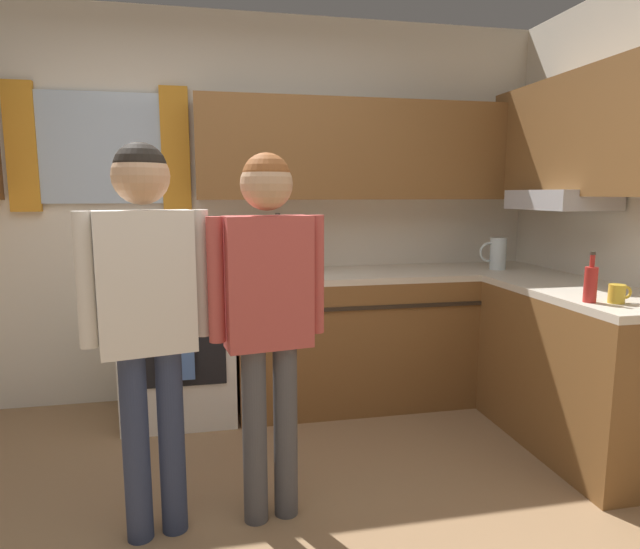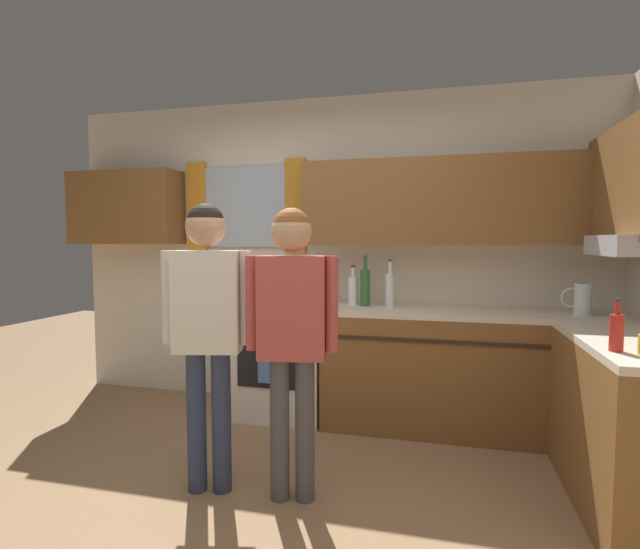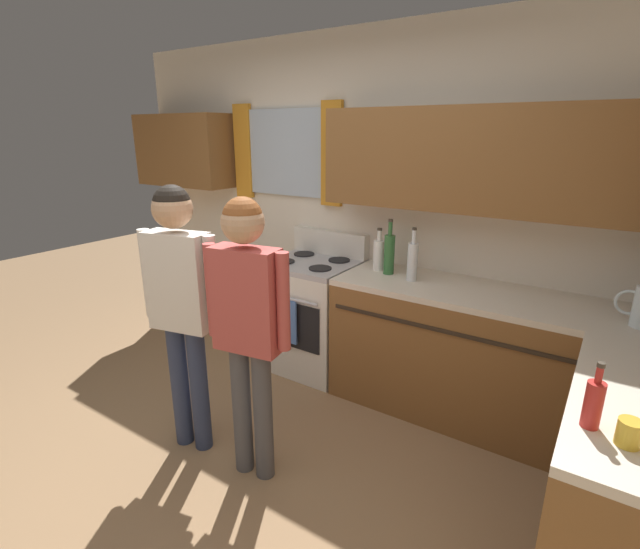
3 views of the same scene
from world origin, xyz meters
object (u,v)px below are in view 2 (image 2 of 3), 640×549
object	(u,v)px
adult_left	(207,312)
bottle_wine_green	(365,287)
bottle_milk_white	(353,290)
water_pitcher	(582,299)
stove_oven	(286,357)
bottle_tall_clear	(390,289)
bottle_sauce_red	(617,331)
adult_in_plaid	(292,319)

from	to	relation	value
adult_left	bottle_wine_green	bearing A→B (deg)	62.30
bottle_milk_white	water_pitcher	bearing A→B (deg)	-6.02
stove_oven	bottle_tall_clear	distance (m)	1.02
bottle_sauce_red	bottle_wine_green	bearing A→B (deg)	137.46
stove_oven	bottle_milk_white	bearing A→B (deg)	8.38
water_pitcher	bottle_tall_clear	bearing A→B (deg)	176.84
bottle_wine_green	adult_left	bearing A→B (deg)	-117.70
bottle_tall_clear	adult_left	world-z (taller)	adult_left
bottle_sauce_red	adult_in_plaid	distance (m)	1.55
water_pitcher	adult_in_plaid	distance (m)	2.04
bottle_milk_white	adult_in_plaid	xyz separation A→B (m)	(-0.09, -1.31, -0.03)
stove_oven	bottle_tall_clear	world-z (taller)	bottle_tall_clear
water_pitcher	adult_in_plaid	size ratio (longest dim) A/B	0.14
bottle_wine_green	bottle_tall_clear	distance (m)	0.21
bottle_sauce_red	adult_left	bearing A→B (deg)	-178.51
bottle_wine_green	bottle_sauce_red	size ratio (longest dim) A/B	1.60
bottle_tall_clear	adult_left	size ratio (longest dim) A/B	0.23
water_pitcher	bottle_wine_green	bearing A→B (deg)	175.22
bottle_milk_white	adult_left	distance (m)	1.45
stove_oven	water_pitcher	bearing A→B (deg)	-2.40
bottle_sauce_red	water_pitcher	bearing A→B (deg)	82.48
bottle_milk_white	stove_oven	bearing A→B (deg)	-171.62
bottle_milk_white	adult_left	world-z (taller)	adult_left
bottle_wine_green	water_pitcher	size ratio (longest dim) A/B	1.79
bottle_tall_clear	water_pitcher	size ratio (longest dim) A/B	1.67
bottle_tall_clear	bottle_sauce_red	xyz separation A→B (m)	(1.15, -1.19, -0.05)
bottle_tall_clear	water_pitcher	distance (m)	1.30
bottle_sauce_red	adult_left	size ratio (longest dim) A/B	0.15
bottle_milk_white	bottle_tall_clear	bearing A→B (deg)	-17.86
adult_left	adult_in_plaid	xyz separation A→B (m)	(0.48, 0.03, -0.02)
bottle_wine_green	bottle_milk_white	size ratio (longest dim) A/B	1.26
stove_oven	bottle_wine_green	distance (m)	0.87
stove_oven	adult_left	xyz separation A→B (m)	(-0.04, -1.26, 0.55)
bottle_wine_green	adult_in_plaid	size ratio (longest dim) A/B	0.25
bottle_milk_white	water_pitcher	world-z (taller)	bottle_milk_white
bottle_tall_clear	bottle_sauce_red	bearing A→B (deg)	-45.81
bottle_sauce_red	adult_in_plaid	size ratio (longest dim) A/B	0.16
bottle_sauce_red	water_pitcher	xyz separation A→B (m)	(0.15, 1.11, 0.02)
bottle_wine_green	adult_left	size ratio (longest dim) A/B	0.24
bottle_wine_green	adult_in_plaid	world-z (taller)	adult_in_plaid
stove_oven	adult_in_plaid	xyz separation A→B (m)	(0.44, -1.23, 0.53)
bottle_milk_white	water_pitcher	distance (m)	1.61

